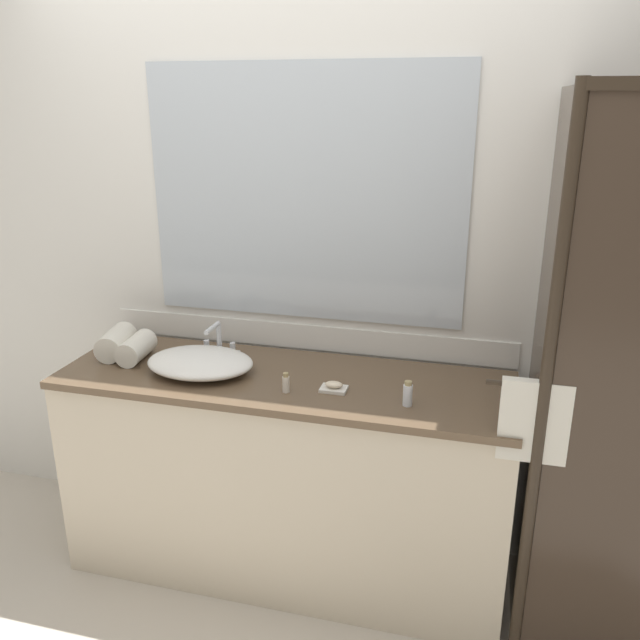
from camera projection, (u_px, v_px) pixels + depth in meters
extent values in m
plane|color=beige|center=(287.00, 564.00, 2.86)|extent=(8.00, 8.00, 0.00)
cube|color=silver|center=(307.00, 258.00, 2.75)|extent=(4.40, 0.05, 2.60)
cube|color=silver|center=(305.00, 337.00, 2.84)|extent=(1.80, 0.01, 0.11)
cube|color=silver|center=(304.00, 196.00, 2.64)|extent=(1.33, 0.01, 1.03)
cube|color=beige|center=(286.00, 477.00, 2.73)|extent=(1.80, 0.56, 0.87)
cube|color=brown|center=(283.00, 380.00, 2.57)|extent=(1.80, 0.58, 0.03)
cylinder|color=#2D2319|center=(542.00, 412.00, 2.06)|extent=(0.04, 0.04, 2.00)
cube|color=#382B21|center=(537.00, 377.00, 2.32)|extent=(0.01, 0.57, 1.96)
cylinder|color=#2D2319|center=(538.00, 387.00, 2.05)|extent=(0.32, 0.02, 0.02)
cube|color=silver|center=(534.00, 421.00, 2.09)|extent=(0.22, 0.04, 0.28)
ellipsoid|color=white|center=(200.00, 362.00, 2.60)|extent=(0.43, 0.33, 0.08)
cube|color=silver|center=(220.00, 352.00, 2.79)|extent=(0.17, 0.04, 0.02)
cylinder|color=silver|center=(219.00, 337.00, 2.77)|extent=(0.02, 0.02, 0.12)
cylinder|color=silver|center=(212.00, 328.00, 2.69)|extent=(0.02, 0.13, 0.02)
cylinder|color=silver|center=(207.00, 345.00, 2.80)|extent=(0.02, 0.02, 0.04)
cylinder|color=silver|center=(233.00, 347.00, 2.77)|extent=(0.02, 0.02, 0.04)
cube|color=silver|center=(334.00, 389.00, 2.45)|extent=(0.10, 0.07, 0.01)
ellipsoid|color=beige|center=(334.00, 385.00, 2.44)|extent=(0.07, 0.04, 0.02)
cylinder|color=silver|center=(286.00, 384.00, 2.43)|extent=(0.03, 0.03, 0.06)
cylinder|color=#9E895B|center=(286.00, 375.00, 2.41)|extent=(0.02, 0.02, 0.02)
cylinder|color=silver|center=(408.00, 395.00, 2.32)|extent=(0.03, 0.03, 0.08)
cylinder|color=#9E895B|center=(408.00, 383.00, 2.30)|extent=(0.03, 0.03, 0.01)
cylinder|color=silver|center=(116.00, 342.00, 2.77)|extent=(0.15, 0.23, 0.11)
cylinder|color=silver|center=(136.00, 348.00, 2.72)|extent=(0.12, 0.21, 0.10)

